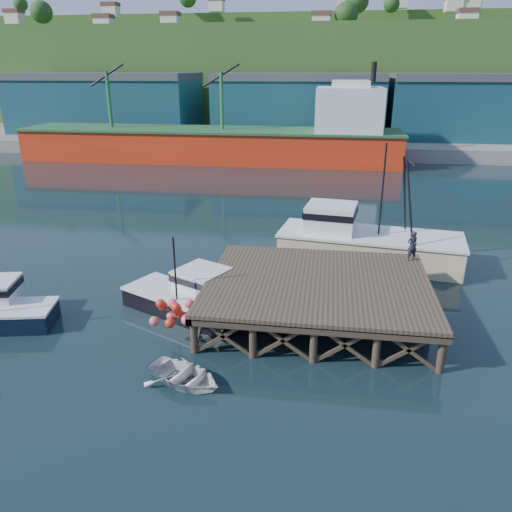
% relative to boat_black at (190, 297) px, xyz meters
% --- Properties ---
extents(ground, '(300.00, 300.00, 0.00)m').
position_rel_boat_black_xyz_m(ground, '(1.56, 0.44, -0.86)').
color(ground, black).
rests_on(ground, ground).
extents(wharf, '(12.00, 10.00, 2.62)m').
position_rel_boat_black_xyz_m(wharf, '(7.06, 0.25, 1.08)').
color(wharf, brown).
rests_on(wharf, ground).
extents(far_quay, '(160.00, 40.00, 2.00)m').
position_rel_boat_black_xyz_m(far_quay, '(1.56, 70.44, 0.14)').
color(far_quay, gray).
rests_on(far_quay, ground).
extents(warehouse_left, '(32.00, 16.00, 9.00)m').
position_rel_boat_black_xyz_m(warehouse_left, '(-33.44, 65.44, 5.64)').
color(warehouse_left, '#1A4E58').
rests_on(warehouse_left, far_quay).
extents(warehouse_mid, '(28.00, 16.00, 9.00)m').
position_rel_boat_black_xyz_m(warehouse_mid, '(1.56, 65.44, 5.64)').
color(warehouse_mid, '#1A4E58').
rests_on(warehouse_mid, far_quay).
extents(warehouse_right, '(30.00, 16.00, 9.00)m').
position_rel_boat_black_xyz_m(warehouse_right, '(31.56, 65.44, 5.64)').
color(warehouse_right, '#1A4E58').
rests_on(warehouse_right, far_quay).
extents(cargo_ship, '(55.50, 10.00, 13.75)m').
position_rel_boat_black_xyz_m(cargo_ship, '(-6.90, 48.44, 2.45)').
color(cargo_ship, red).
rests_on(cargo_ship, ground).
extents(hillside, '(220.00, 50.00, 22.00)m').
position_rel_boat_black_xyz_m(hillside, '(1.56, 100.44, 10.14)').
color(hillside, '#2D511E').
rests_on(hillside, ground).
extents(boat_black, '(8.08, 6.76, 4.71)m').
position_rel_boat_black_xyz_m(boat_black, '(0.00, 0.00, 0.00)').
color(boat_black, black).
rests_on(boat_black, ground).
extents(trawler, '(13.02, 6.18, 8.38)m').
position_rel_boat_black_xyz_m(trawler, '(10.11, 9.17, 0.86)').
color(trawler, beige).
rests_on(trawler, ground).
extents(dinghy, '(4.38, 3.88, 0.75)m').
position_rel_boat_black_xyz_m(dinghy, '(1.59, -6.79, -0.49)').
color(dinghy, silver).
rests_on(dinghy, ground).
extents(dockworker, '(0.78, 0.65, 1.81)m').
position_rel_boat_black_xyz_m(dockworker, '(12.46, 4.38, 2.17)').
color(dockworker, '#212129').
rests_on(dockworker, wharf).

